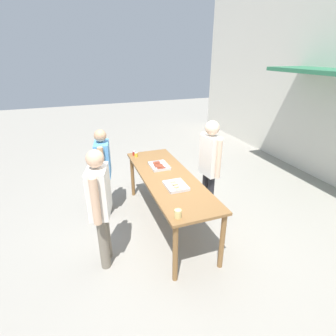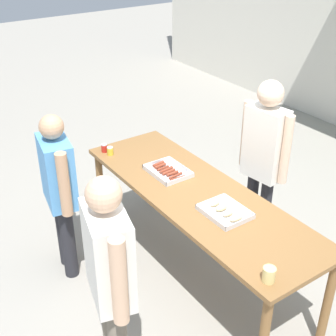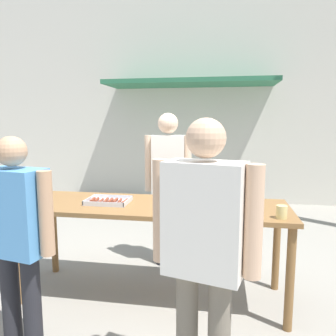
% 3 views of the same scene
% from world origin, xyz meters
% --- Properties ---
extents(ground_plane, '(24.00, 24.00, 0.00)m').
position_xyz_m(ground_plane, '(0.00, 0.00, 0.00)').
color(ground_plane, gray).
extents(serving_table, '(2.51, 0.80, 0.91)m').
position_xyz_m(serving_table, '(0.00, 0.00, 0.81)').
color(serving_table, brown).
rests_on(serving_table, ground).
extents(food_tray_sausages, '(0.40, 0.30, 0.04)m').
position_xyz_m(food_tray_sausages, '(-0.42, -0.01, 0.92)').
color(food_tray_sausages, silver).
rests_on(food_tray_sausages, serving_table).
extents(food_tray_buns, '(0.37, 0.30, 0.05)m').
position_xyz_m(food_tray_buns, '(0.37, -0.01, 0.93)').
color(food_tray_buns, silver).
rests_on(food_tray_buns, serving_table).
extents(condiment_jar_mustard, '(0.06, 0.06, 0.08)m').
position_xyz_m(condiment_jar_mustard, '(-1.12, -0.29, 0.95)').
color(condiment_jar_mustard, '#B22319').
rests_on(condiment_jar_mustard, serving_table).
extents(condiment_jar_ketchup, '(0.06, 0.06, 0.08)m').
position_xyz_m(condiment_jar_ketchup, '(-1.03, -0.27, 0.95)').
color(condiment_jar_ketchup, gold).
rests_on(condiment_jar_ketchup, serving_table).
extents(beer_cup, '(0.09, 0.09, 0.11)m').
position_xyz_m(beer_cup, '(1.11, -0.28, 0.96)').
color(beer_cup, '#DBC67A').
rests_on(beer_cup, serving_table).
extents(person_server_behind_table, '(0.53, 0.24, 1.77)m').
position_xyz_m(person_server_behind_table, '(0.03, 0.73, 1.08)').
color(person_server_behind_table, '#232328').
rests_on(person_server_behind_table, ground).
extents(person_customer_holding_hotdog, '(0.61, 0.31, 1.58)m').
position_xyz_m(person_customer_holding_hotdog, '(-0.76, -0.92, 0.93)').
color(person_customer_holding_hotdog, '#232328').
rests_on(person_customer_holding_hotdog, ground).
extents(person_customer_with_cup, '(0.62, 0.34, 1.69)m').
position_xyz_m(person_customer_with_cup, '(0.55, -1.13, 1.00)').
color(person_customer_with_cup, '#756B5B').
rests_on(person_customer_with_cup, ground).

